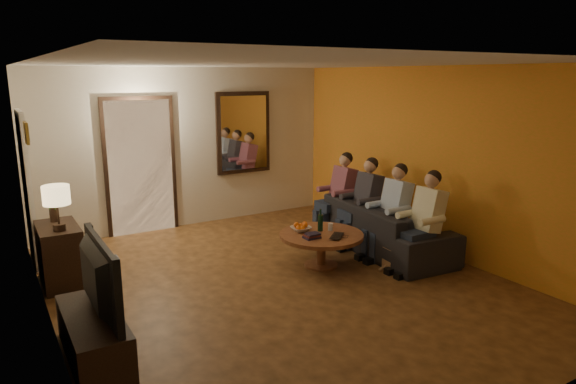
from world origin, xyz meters
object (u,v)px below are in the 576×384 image
coffee_table (321,250)px  wine_bottle (320,220)px  tv_stand (94,337)px  person_a (424,225)px  bowl (301,229)px  dog (402,247)px  laptop (340,237)px  sofa (382,226)px  person_d (340,197)px  person_c (364,205)px  person_b (392,215)px  table_lamp (57,208)px  tv (88,279)px  dresser (60,255)px

coffee_table → wine_bottle: wine_bottle is taller
tv_stand → person_a: person_a is taller
coffee_table → bowl: 0.38m
person_a → dog: (-0.18, 0.18, -0.32)m
person_a → laptop: size_ratio=3.65×
sofa → person_a: person_a is taller
person_d → wine_bottle: (-1.00, -0.92, 0.01)m
person_c → dog: size_ratio=2.14×
person_a → person_d: bearing=90.0°
person_b → dog: person_b is taller
person_a → person_c: 1.20m
person_b → person_a: bearing=-90.0°
laptop → sofa: bearing=-20.5°
table_lamp → dog: 4.24m
sofa → person_c: 0.41m
person_d → wine_bottle: size_ratio=3.87×
dog → coffee_table: 1.06m
person_a → laptop: (-0.95, 0.50, -0.14)m
tv → dog: bearing=-86.7°
dresser → person_b: bearing=-18.0°
person_c → dog: (-0.18, -1.02, -0.32)m
sofa → person_a: size_ratio=1.97×
person_d → laptop: person_d is taller
person_d → bowl: (-1.23, -0.80, -0.12)m
sofa → laptop: size_ratio=7.18×
sofa → bowl: size_ratio=9.11×
coffee_table → sofa: bearing=5.9°
tv → sofa: bearing=-77.3°
coffee_table → wine_bottle: size_ratio=3.55×
wine_bottle → laptop: size_ratio=0.94×
tv_stand → person_d: bearing=24.3°
laptop → bowl: bearing=78.0°
tv → person_a: (4.08, 0.04, -0.15)m
table_lamp → dresser: bearing=90.0°
dog → wine_bottle: size_ratio=1.81×
sofa → bowl: sofa is taller
tv → coffee_table: size_ratio=1.07×
table_lamp → coffee_table: table_lamp is taller
person_a → dog: size_ratio=2.14×
tv_stand → laptop: laptop is taller
person_c → dog: 1.08m
tv_stand → person_c: (4.08, 1.24, 0.39)m
person_d → tv_stand: bearing=-155.7°
table_lamp → bowl: (2.84, -0.70, -0.51)m
person_d → coffee_table: (-1.05, -1.02, -0.38)m
wine_bottle → coffee_table: bearing=-116.6°
table_lamp → person_c: 4.13m
person_b → laptop: (-0.95, -0.10, -0.14)m
tv → wine_bottle: tv is taller
person_d → table_lamp: bearing=-178.7°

